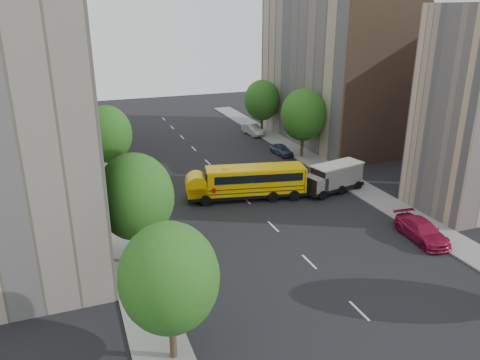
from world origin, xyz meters
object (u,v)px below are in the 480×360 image
parked_car_1 (143,192)px  parked_car_2 (115,150)px  street_tree_4 (303,115)px  parked_car_0 (174,252)px  school_bus (246,181)px  parked_car_4 (282,150)px  safari_truck (333,177)px  street_tree_1 (135,197)px  parked_car_5 (253,129)px  parked_car_3 (422,231)px  street_tree_5 (262,100)px  street_tree_0 (169,278)px  street_tree_2 (107,134)px

parked_car_1 → parked_car_2: 14.39m
street_tree_4 → parked_car_2: (-20.60, 8.09, -4.31)m
parked_car_0 → school_bus: bearing=-140.4°
parked_car_4 → safari_truck: bearing=-98.1°
street_tree_1 → parked_car_5: 36.54m
parked_car_3 → parked_car_4: bearing=95.9°
parked_car_2 → parked_car_1: bearing=99.1°
street_tree_1 → street_tree_5: bearing=53.7°
parked_car_2 → parked_car_3: bearing=128.4°
parked_car_4 → parked_car_5: parked_car_5 is taller
street_tree_4 → street_tree_5: (-0.00, 12.00, -0.37)m
street_tree_5 → parked_car_4: bearing=-100.0°
street_tree_5 → parked_car_5: bearing=-175.0°
safari_truck → parked_car_1: 18.01m
street_tree_1 → street_tree_4: size_ratio=0.98×
street_tree_0 → street_tree_5: 45.65m
parked_car_0 → parked_car_3: parked_car_0 is taller
street_tree_2 → parked_car_2: (1.40, 8.09, -4.06)m
school_bus → parked_car_5: (9.48, 21.49, -1.00)m
street_tree_1 → parked_car_5: bearing=55.4°
parked_car_3 → street_tree_2: bearing=138.0°
street_tree_2 → school_bus: size_ratio=0.68×
school_bus → parked_car_1: 9.58m
street_tree_1 → parked_car_3: size_ratio=1.52×
safari_truck → parked_car_3: size_ratio=1.29×
school_bus → safari_truck: size_ratio=1.68×
street_tree_5 → safari_truck: bearing=-96.1°
street_tree_5 → parked_car_1: bearing=-137.3°
street_tree_2 → street_tree_4: street_tree_4 is taller
street_tree_2 → parked_car_5: bearing=30.0°
street_tree_0 → parked_car_0: size_ratio=1.61×
parked_car_3 → parked_car_5: 33.91m
street_tree_1 → street_tree_4: 28.43m
parked_car_5 → parked_car_1: bearing=-140.2°
street_tree_1 → parked_car_5: (20.60, 29.88, -4.22)m
street_tree_1 → street_tree_5: size_ratio=1.05×
school_bus → parked_car_4: 14.53m
street_tree_4 → parked_car_4: bearing=137.1°
street_tree_5 → parked_car_3: 34.29m
street_tree_5 → parked_car_3: bearing=-92.4°
street_tree_2 → parked_car_4: 20.69m
street_tree_2 → street_tree_1: bearing=-90.0°
parked_car_4 → parked_car_3: bearing=-94.3°
street_tree_5 → street_tree_0: bearing=-118.8°
parked_car_4 → parked_car_5: 10.20m
street_tree_1 → parked_car_0: street_tree_1 is taller
school_bus → parked_car_1: size_ratio=2.68×
parked_car_3 → street_tree_4: bearing=91.3°
parked_car_4 → parked_car_2: bearing=155.9°
street_tree_4 → parked_car_3: street_tree_4 is taller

